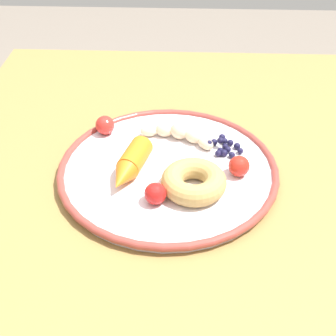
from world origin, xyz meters
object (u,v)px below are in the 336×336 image
at_px(banana, 179,133).
at_px(carrot_orange, 130,165).
at_px(blueberry_pile, 225,146).
at_px(tomato_far, 239,166).
at_px(tomato_mid, 155,194).
at_px(donut, 192,182).
at_px(dining_table, 191,241).
at_px(plate, 168,169).
at_px(tomato_near, 105,125).

relative_size(banana, carrot_orange, 1.14).
bearing_deg(blueberry_pile, tomato_far, 15.23).
bearing_deg(banana, tomato_mid, -10.27).
bearing_deg(donut, carrot_orange, -110.13).
height_order(dining_table, carrot_orange, carrot_orange).
distance_m(dining_table, carrot_orange, 0.16).
relative_size(dining_table, donut, 10.61).
xyz_separation_m(donut, tomato_mid, (0.03, -0.05, -0.00)).
bearing_deg(blueberry_pile, banana, -109.74).
xyz_separation_m(dining_table, donut, (0.00, -0.00, 0.13)).
bearing_deg(plate, carrot_orange, -72.88).
bearing_deg(banana, donut, 9.36).
distance_m(banana, carrot_orange, 0.12).
distance_m(donut, blueberry_pile, 0.12).
relative_size(carrot_orange, tomato_mid, 3.57).
xyz_separation_m(tomato_near, tomato_far, (0.11, 0.22, -0.00)).
relative_size(tomato_mid, tomato_far, 0.98).
bearing_deg(donut, plate, -144.93).
distance_m(blueberry_pile, tomato_far, 0.07).
distance_m(banana, tomato_far, 0.13).
relative_size(dining_table, blueberry_pile, 16.78).
relative_size(dining_table, tomato_far, 31.38).
relative_size(carrot_orange, tomato_near, 3.50).
height_order(dining_table, plate, plate).
xyz_separation_m(plate, banana, (-0.08, 0.01, 0.02)).
bearing_deg(donut, tomato_far, 119.26).
xyz_separation_m(dining_table, tomato_near, (-0.15, -0.15, 0.13)).
height_order(plate, blueberry_pile, blueberry_pile).
bearing_deg(blueberry_pile, tomato_mid, -38.35).
distance_m(dining_table, plate, 0.13).
bearing_deg(plate, banana, 169.70).
relative_size(banana, tomato_far, 3.99).
bearing_deg(banana, tomato_far, 45.52).
relative_size(carrot_orange, donut, 1.19).
height_order(tomato_mid, tomato_far, same).
height_order(dining_table, blueberry_pile, blueberry_pile).
xyz_separation_m(plate, tomato_near, (-0.09, -0.11, 0.02)).
height_order(banana, carrot_orange, carrot_orange).
bearing_deg(tomato_near, tomato_far, 64.52).
bearing_deg(donut, blueberry_pile, 152.67).
bearing_deg(plate, tomato_far, 83.88).
bearing_deg(dining_table, plate, -142.25).
xyz_separation_m(banana, blueberry_pile, (0.03, 0.08, -0.01)).
bearing_deg(donut, tomato_mid, -61.27).
relative_size(blueberry_pile, tomato_far, 1.87).
relative_size(plate, carrot_orange, 3.02).
distance_m(plate, tomato_far, 0.11).
distance_m(banana, tomato_near, 0.13).
distance_m(blueberry_pile, tomato_near, 0.21).
distance_m(banana, blueberry_pile, 0.08).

